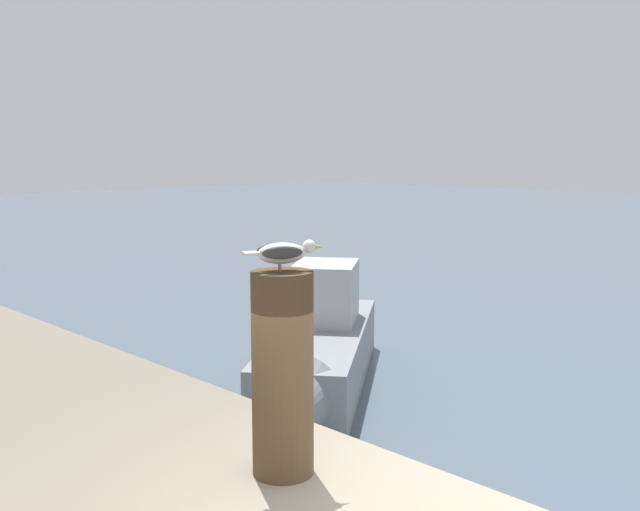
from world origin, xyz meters
TOP-DOWN VIEW (x-y plane):
  - mooring_post at (-0.93, -0.56)m, footprint 0.30×0.30m
  - seagull at (-0.92, -0.56)m, footprint 0.23×0.37m
  - boat_grey at (-5.21, 3.85)m, footprint 4.00×4.78m

SIDE VIEW (x-z plane):
  - boat_grey at x=-5.21m, z-range -0.35..1.41m
  - mooring_post at x=-0.93m, z-range 1.70..2.68m
  - seagull at x=-0.92m, z-range 2.70..2.85m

